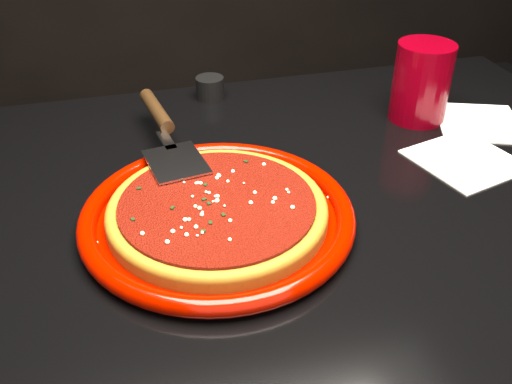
# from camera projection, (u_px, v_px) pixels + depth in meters

# --- Properties ---
(table) EXTENTS (1.20, 0.80, 0.75)m
(table) POSITION_uv_depth(u_px,v_px,m) (270.00, 366.00, 1.02)
(table) COLOR black
(table) RESTS_ON floor
(plate) EXTENTS (0.45, 0.45, 0.03)m
(plate) POSITION_uv_depth(u_px,v_px,m) (218.00, 215.00, 0.74)
(plate) COLOR #840700
(plate) RESTS_ON table
(pizza_crust) EXTENTS (0.36, 0.36, 0.01)m
(pizza_crust) POSITION_uv_depth(u_px,v_px,m) (218.00, 213.00, 0.74)
(pizza_crust) COLOR brown
(pizza_crust) RESTS_ON plate
(pizza_crust_rim) EXTENTS (0.36, 0.36, 0.02)m
(pizza_crust_rim) POSITION_uv_depth(u_px,v_px,m) (217.00, 208.00, 0.74)
(pizza_crust_rim) COLOR brown
(pizza_crust_rim) RESTS_ON plate
(pizza_sauce) EXTENTS (0.32, 0.32, 0.01)m
(pizza_sauce) POSITION_uv_depth(u_px,v_px,m) (217.00, 205.00, 0.73)
(pizza_sauce) COLOR maroon
(pizza_sauce) RESTS_ON plate
(parmesan_dusting) EXTENTS (0.25, 0.25, 0.01)m
(parmesan_dusting) POSITION_uv_depth(u_px,v_px,m) (217.00, 200.00, 0.73)
(parmesan_dusting) COLOR #FFF6C6
(parmesan_dusting) RESTS_ON plate
(basil_flecks) EXTENTS (0.23, 0.23, 0.00)m
(basil_flecks) POSITION_uv_depth(u_px,v_px,m) (217.00, 201.00, 0.73)
(basil_flecks) COLOR black
(basil_flecks) RESTS_ON plate
(pizza_server) EXTENTS (0.14, 0.34, 0.02)m
(pizza_server) POSITION_uv_depth(u_px,v_px,m) (167.00, 131.00, 0.87)
(pizza_server) COLOR silver
(pizza_server) RESTS_ON plate
(cup) EXTENTS (0.12, 0.12, 0.13)m
(cup) POSITION_uv_depth(u_px,v_px,m) (421.00, 82.00, 0.97)
(cup) COLOR maroon
(cup) RESTS_ON table
(napkin_a) EXTENTS (0.18, 0.18, 0.00)m
(napkin_a) POSITION_uv_depth(u_px,v_px,m) (465.00, 160.00, 0.88)
(napkin_a) COLOR silver
(napkin_a) RESTS_ON table
(napkin_b) EXTENTS (0.18, 0.19, 0.00)m
(napkin_b) POSITION_uv_depth(u_px,v_px,m) (478.00, 122.00, 0.99)
(napkin_b) COLOR silver
(napkin_b) RESTS_ON table
(ramekin) EXTENTS (0.06, 0.06, 0.04)m
(ramekin) POSITION_uv_depth(u_px,v_px,m) (210.00, 88.00, 1.07)
(ramekin) COLOR black
(ramekin) RESTS_ON table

